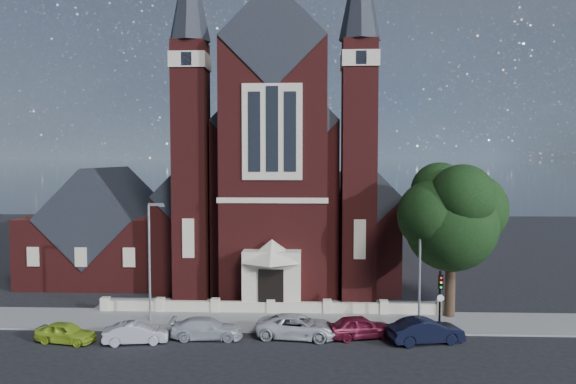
% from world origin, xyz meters
% --- Properties ---
extents(ground, '(120.00, 120.00, 0.00)m').
position_xyz_m(ground, '(0.00, 15.00, 0.00)').
color(ground, black).
rests_on(ground, ground).
extents(pavement_strip, '(60.00, 5.00, 0.12)m').
position_xyz_m(pavement_strip, '(0.00, 4.50, 0.00)').
color(pavement_strip, slate).
rests_on(pavement_strip, ground).
extents(forecourt_paving, '(26.00, 3.00, 0.14)m').
position_xyz_m(forecourt_paving, '(0.00, 8.50, 0.00)').
color(forecourt_paving, slate).
rests_on(forecourt_paving, ground).
extents(forecourt_wall, '(24.00, 0.40, 0.90)m').
position_xyz_m(forecourt_wall, '(0.00, 6.50, 0.00)').
color(forecourt_wall, '#B7AB91').
rests_on(forecourt_wall, ground).
extents(church, '(20.01, 34.90, 29.20)m').
position_xyz_m(church, '(-0.00, 22.94, 8.19)').
color(church, '#4B1514').
rests_on(church, ground).
extents(parish_hall, '(12.00, 12.20, 10.24)m').
position_xyz_m(parish_hall, '(-16.00, 18.00, 4.01)').
color(parish_hall, '#4B1514').
rests_on(parish_hall, ground).
extents(street_tree, '(6.40, 6.60, 10.70)m').
position_xyz_m(street_tree, '(12.60, 5.71, 6.96)').
color(street_tree, black).
rests_on(street_tree, ground).
extents(street_lamp_left, '(1.16, 0.22, 8.09)m').
position_xyz_m(street_lamp_left, '(-7.91, 4.00, 4.60)').
color(street_lamp_left, gray).
rests_on(street_lamp_left, ground).
extents(street_lamp_right, '(1.16, 0.22, 8.09)m').
position_xyz_m(street_lamp_right, '(10.09, 4.00, 4.60)').
color(street_lamp_right, gray).
rests_on(street_lamp_right, ground).
extents(traffic_signal, '(0.28, 0.42, 4.00)m').
position_xyz_m(traffic_signal, '(11.00, 2.43, 2.58)').
color(traffic_signal, black).
rests_on(traffic_signal, ground).
extents(car_lime_van, '(3.86, 2.15, 1.24)m').
position_xyz_m(car_lime_van, '(-11.89, -0.31, 0.62)').
color(car_lime_van, '#95B424').
rests_on(car_lime_van, ground).
extents(car_silver_a, '(3.97, 2.00, 1.25)m').
position_xyz_m(car_silver_a, '(-7.63, -0.24, 0.62)').
color(car_silver_a, '#9C9DA3').
rests_on(car_silver_a, ground).
extents(car_silver_b, '(4.46, 1.92, 1.28)m').
position_xyz_m(car_silver_b, '(-3.54, 0.79, 0.64)').
color(car_silver_b, '#ACB0B4').
rests_on(car_silver_b, ground).
extents(car_white_suv, '(5.33, 2.93, 1.41)m').
position_xyz_m(car_white_suv, '(2.03, 1.21, 0.71)').
color(car_white_suv, silver).
rests_on(car_white_suv, ground).
extents(car_dark_red, '(4.39, 2.63, 1.40)m').
position_xyz_m(car_dark_red, '(5.88, 1.31, 0.70)').
color(car_dark_red, maroon).
rests_on(car_dark_red, ground).
extents(car_navy, '(4.76, 2.62, 1.49)m').
position_xyz_m(car_navy, '(9.75, 0.54, 0.74)').
color(car_navy, black).
rests_on(car_navy, ground).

